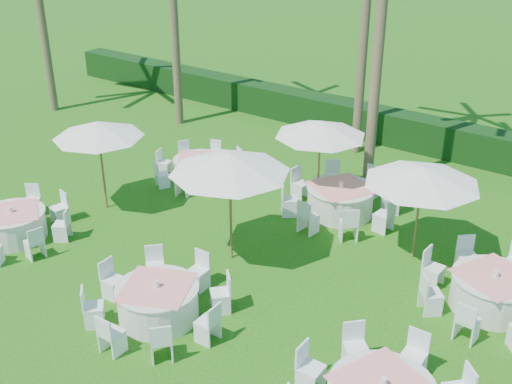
# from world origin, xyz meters

# --- Properties ---
(ground) EXTENTS (120.00, 120.00, 0.00)m
(ground) POSITION_xyz_m (0.00, 0.00, 0.00)
(ground) COLOR #1F550E
(ground) RESTS_ON ground
(hedge) EXTENTS (34.00, 1.00, 1.20)m
(hedge) POSITION_xyz_m (0.00, 12.00, 0.60)
(hedge) COLOR black
(hedge) RESTS_ON ground
(banquet_table_a) EXTENTS (3.12, 3.12, 0.95)m
(banquet_table_a) POSITION_xyz_m (-6.24, -0.47, 0.41)
(banquet_table_a) COLOR silver
(banquet_table_a) RESTS_ON ground
(banquet_table_b) EXTENTS (3.24, 3.24, 0.98)m
(banquet_table_b) POSITION_xyz_m (-0.57, -0.79, 0.43)
(banquet_table_b) COLOR silver
(banquet_table_b) RESTS_ON ground
(banquet_table_d) EXTENTS (2.90, 2.90, 0.89)m
(banquet_table_d) POSITION_xyz_m (-4.55, 5.37, 0.39)
(banquet_table_d) COLOR silver
(banquet_table_d) RESTS_ON ground
(banquet_table_e) EXTENTS (3.46, 3.46, 1.03)m
(banquet_table_e) POSITION_xyz_m (0.34, 5.93, 0.45)
(banquet_table_e) COLOR silver
(banquet_table_e) RESTS_ON ground
(banquet_table_f) EXTENTS (3.35, 3.35, 1.01)m
(banquet_table_f) POSITION_xyz_m (5.38, 3.90, 0.44)
(banquet_table_f) COLOR silver
(banquet_table_f) RESTS_ON ground
(umbrella_a) EXTENTS (2.59, 2.59, 2.73)m
(umbrella_a) POSITION_xyz_m (-5.53, 2.23, 2.49)
(umbrella_a) COLOR brown
(umbrella_a) RESTS_ON ground
(umbrella_b) EXTENTS (3.01, 3.01, 2.94)m
(umbrella_b) POSITION_xyz_m (-0.77, 2.15, 2.68)
(umbrella_b) COLOR brown
(umbrella_b) RESTS_ON ground
(umbrella_c) EXTENTS (2.67, 2.67, 2.64)m
(umbrella_c) POSITION_xyz_m (-0.55, 6.14, 2.41)
(umbrella_c) COLOR brown
(umbrella_c) RESTS_ON ground
(umbrella_d) EXTENTS (2.90, 2.90, 2.57)m
(umbrella_d) POSITION_xyz_m (3.05, 4.92, 2.34)
(umbrella_d) COLOR brown
(umbrella_d) RESTS_ON ground
(palm_f) EXTENTS (4.40, 4.17, 7.30)m
(palm_f) POSITION_xyz_m (-14.08, 7.16, 4.08)
(palm_f) COLOR brown
(palm_f) RESTS_ON ground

